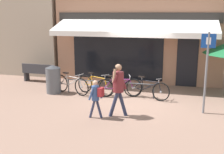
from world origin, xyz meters
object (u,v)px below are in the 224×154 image
Objects in this scene: bicycle_purple at (118,87)px; bicycle_black at (147,89)px; pedestrian_child at (96,94)px; bicycle_orange at (96,85)px; litter_bin at (53,79)px; park_bench at (39,72)px; pedestrian_adult at (118,84)px; bicycle_silver at (71,84)px; parking_sign at (207,65)px.

bicycle_purple is 1.10m from bicycle_black.
bicycle_black is at bearing -106.75° from pedestrian_child.
bicycle_orange is 1.75m from litter_bin.
park_bench is at bearing 134.15° from litter_bin.
pedestrian_child reaches higher than litter_bin.
pedestrian_child is at bearing -99.86° from bicycle_black.
pedestrian_child reaches higher than bicycle_orange.
bicycle_purple is (0.97, -0.12, 0.00)m from bicycle_orange.
bicycle_silver is at bearing -39.33° from pedestrian_adult.
pedestrian_child reaches higher than park_bench.
bicycle_orange is 3.48m from park_bench.
bicycle_black is 2.30m from pedestrian_adult.
parking_sign is at bearing -17.22° from park_bench.
litter_bin reaches higher than bicycle_purple.
bicycle_purple and bicycle_black have the same top height.
bicycle_silver is 0.65× the size of parking_sign.
pedestrian_adult reaches higher than litter_bin.
parking_sign is 7.80m from park_bench.
parking_sign is (3.10, -1.08, 1.22)m from bicycle_purple.
bicycle_purple is at bearing -158.45° from bicycle_black.
parking_sign reaches higher than pedestrian_adult.
bicycle_silver is 1.49× the size of litter_bin.
litter_bin is 0.72× the size of park_bench.
litter_bin is (-0.74, -0.08, 0.20)m from bicycle_silver.
bicycle_black is 2.76m from pedestrian_child.
litter_bin is (-2.55, 2.23, -0.18)m from pedestrian_child.
pedestrian_adult is at bearing -94.76° from bicycle_purple.
litter_bin is (-2.69, -0.12, 0.19)m from bicycle_purple.
park_bench is at bearing 161.03° from parking_sign.
bicycle_orange is (0.98, 0.16, -0.00)m from bicycle_silver.
park_bench is (-4.66, 3.46, -0.57)m from pedestrian_adult.
bicycle_purple is 4.44m from park_bench.
park_bench is (-4.20, 1.43, 0.08)m from bicycle_purple.
bicycle_orange is 0.66× the size of parking_sign.
pedestrian_adult is at bearing -18.36° from bicycle_silver.
park_bench is at bearing 143.37° from bicycle_purple.
pedestrian_child is 0.75× the size of park_bench.
pedestrian_adult reaches higher than bicycle_orange.
litter_bin reaches higher than park_bench.
bicycle_silver is 0.98× the size of bicycle_orange.
pedestrian_child is 5.55m from park_bench.
pedestrian_adult is 2.86m from parking_sign.
park_bench is at bearing -176.97° from bicycle_black.
pedestrian_adult is at bearing -34.80° from park_bench.
pedestrian_adult is 1.40× the size of pedestrian_child.
bicycle_black reaches higher than bicycle_silver.
bicycle_purple is 0.99× the size of bicycle_black.
bicycle_orange reaches higher than bicycle_purple.
parking_sign is (2.00, -1.16, 1.23)m from bicycle_black.
bicycle_black is at bearing 18.65° from bicycle_orange.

